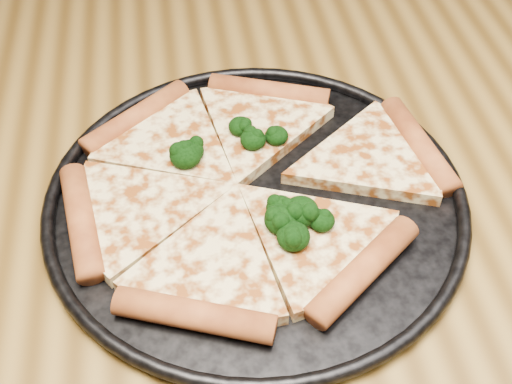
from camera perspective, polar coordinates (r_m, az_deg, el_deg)
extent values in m
cube|color=brown|center=(0.63, 3.62, 0.24)|extent=(1.20, 0.90, 0.04)
cylinder|color=black|center=(0.59, 0.00, -0.87)|extent=(0.36, 0.36, 0.01)
torus|color=black|center=(0.58, 0.00, -0.40)|extent=(0.37, 0.37, 0.01)
cylinder|color=#BA622E|center=(0.64, 13.89, 4.00)|extent=(0.04, 0.13, 0.02)
cylinder|color=#BA622E|center=(0.69, 1.13, 8.68)|extent=(0.12, 0.07, 0.02)
cylinder|color=#BA622E|center=(0.66, -10.29, 6.34)|extent=(0.11, 0.10, 0.02)
cylinder|color=#BA622E|center=(0.58, -14.85, -2.42)|extent=(0.04, 0.13, 0.02)
cylinder|color=#BA622E|center=(0.50, -5.35, -10.52)|extent=(0.12, 0.07, 0.02)
cylinder|color=#BA622E|center=(0.53, 9.26, -6.67)|extent=(0.11, 0.10, 0.02)
ellipsoid|color=black|center=(0.53, 3.24, -3.85)|extent=(0.03, 0.03, 0.02)
ellipsoid|color=black|center=(0.55, 5.71, -2.46)|extent=(0.02, 0.02, 0.02)
ellipsoid|color=black|center=(0.61, -5.69, 3.53)|extent=(0.03, 0.03, 0.02)
ellipsoid|color=black|center=(0.54, 2.19, -2.39)|extent=(0.03, 0.03, 0.02)
ellipsoid|color=black|center=(0.62, -0.26, 4.57)|extent=(0.02, 0.02, 0.02)
ellipsoid|color=black|center=(0.55, 3.90, -1.70)|extent=(0.03, 0.03, 0.02)
ellipsoid|color=black|center=(0.56, 2.11, -1.37)|extent=(0.02, 0.02, 0.02)
ellipsoid|color=black|center=(0.63, -1.37, 5.69)|extent=(0.02, 0.02, 0.02)
ellipsoid|color=black|center=(0.60, -6.11, 3.20)|extent=(0.03, 0.03, 0.02)
ellipsoid|color=black|center=(0.60, -5.88, 3.21)|extent=(0.02, 0.02, 0.02)
ellipsoid|color=black|center=(0.62, 1.79, 4.89)|extent=(0.02, 0.02, 0.02)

